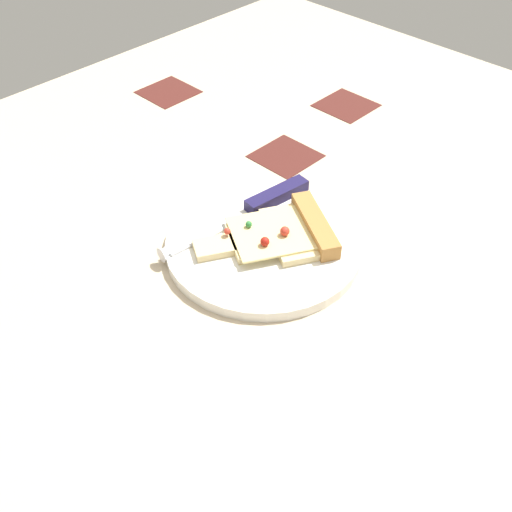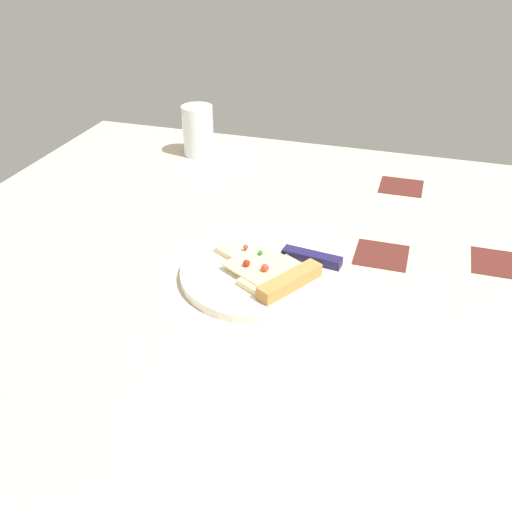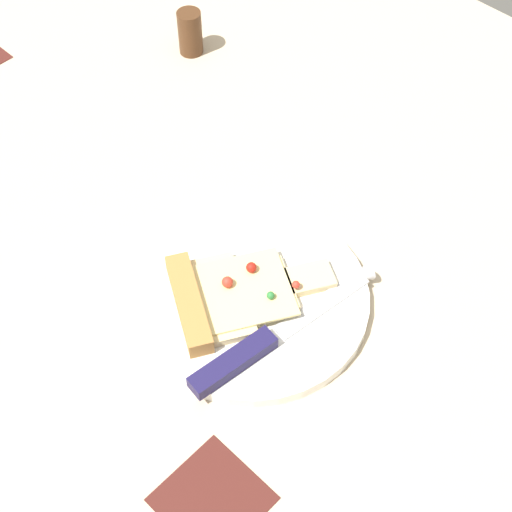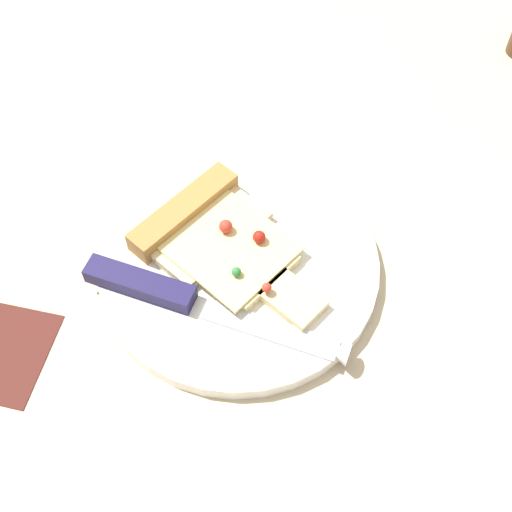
{
  "view_description": "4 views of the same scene",
  "coord_description": "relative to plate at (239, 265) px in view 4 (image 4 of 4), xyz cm",
  "views": [
    {
      "loc": [
        47.85,
        36.11,
        54.61
      ],
      "look_at": [
        6.86,
        -3.8,
        2.54
      ],
      "focal_mm": 43.94,
      "sensor_mm": 36.0,
      "label": 1
    },
    {
      "loc": [
        -19.57,
        69.12,
        52.64
      ],
      "look_at": [
        4.22,
        -7.41,
        2.93
      ],
      "focal_mm": 40.53,
      "sensor_mm": 36.0,
      "label": 2
    },
    {
      "loc": [
        -30.46,
        -39.28,
        70.63
      ],
      "look_at": [
        6.96,
        -2.86,
        2.13
      ],
      "focal_mm": 54.15,
      "sensor_mm": 36.0,
      "label": 3
    },
    {
      "loc": [
        12.45,
        -39.18,
        53.27
      ],
      "look_at": [
        4.81,
        -5.52,
        2.18
      ],
      "focal_mm": 48.23,
      "sensor_mm": 36.0,
      "label": 4
    }
  ],
  "objects": [
    {
      "name": "ground_plane",
      "position": [
        -3.3,
        5.9,
        -2.24
      ],
      "size": [
        135.05,
        135.05,
        3.0
      ],
      "color": "#C6B293",
      "rests_on": "ground"
    },
    {
      "name": "knife",
      "position": [
        -3.15,
        -5.39,
        1.35
      ],
      "size": [
        24.07,
        5.18,
        2.45
      ],
      "rotation": [
        0.0,
        0.0,
        4.58
      ],
      "color": "silver",
      "rests_on": "plate"
    },
    {
      "name": "plate",
      "position": [
        0.0,
        0.0,
        0.0
      ],
      "size": [
        25.54,
        25.54,
        1.49
      ],
      "primitive_type": "cylinder",
      "color": "white",
      "rests_on": "ground_plane"
    },
    {
      "name": "pizza_slice",
      "position": [
        -2.25,
        1.31,
        1.53
      ],
      "size": [
        18.97,
        15.44,
        2.54
      ],
      "rotation": [
        0.0,
        0.0,
        4.19
      ],
      "color": "beige",
      "rests_on": "plate"
    }
  ]
}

